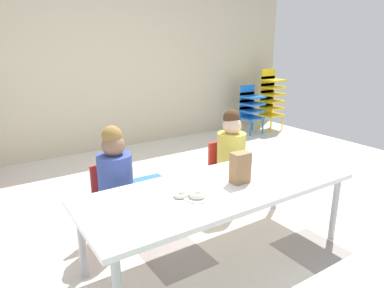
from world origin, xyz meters
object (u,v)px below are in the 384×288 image
Objects in this scene: paper_bag_brown at (240,168)px; kid_chair_blue_stack at (251,106)px; donut_powdered_on_plate at (197,194)px; seated_child_middle_seat at (231,149)px; paper_plate_near_edge at (197,197)px; kid_chair_yellow_stack at (271,96)px; donut_powdered_loose at (181,195)px; seated_child_near_camera at (115,174)px; craft_table at (220,192)px.

kid_chair_blue_stack is at bearing 46.07° from paper_bag_brown.
donut_powdered_on_plate is at bearing -173.47° from paper_bag_brown.
paper_plate_near_edge is (-0.82, -0.67, -0.00)m from seated_child_middle_seat.
kid_chair_yellow_stack is at bearing 0.06° from kid_chair_blue_stack.
kid_chair_yellow_stack reaches higher than donut_powdered_loose.
seated_child_middle_seat is 0.88× the size of kid_chair_yellow_stack.
seated_child_middle_seat reaches higher than donut_powdered_on_plate.
seated_child_near_camera is 0.88× the size of kid_chair_yellow_stack.
donut_powdered_on_plate is at bearing -66.51° from seated_child_near_camera.
paper_plate_near_edge is at bearing -173.47° from paper_bag_brown.
kid_chair_yellow_stack reaches higher than seated_child_near_camera.
craft_table is 2.11× the size of seated_child_middle_seat.
kid_chair_yellow_stack reaches higher than paper_plate_near_edge.
seated_child_near_camera reaches higher than paper_bag_brown.
donut_powdered_on_plate is at bearing 0.00° from paper_plate_near_edge.
donut_powdered_on_plate is at bearing -137.70° from kid_chair_blue_stack.
kid_chair_yellow_stack is 4.22m from donut_powdered_loose.
paper_bag_brown is (-2.45, -2.54, 0.20)m from kid_chair_blue_stack.
kid_chair_yellow_stack is 3.87m from paper_bag_brown.
seated_child_middle_seat is 1.06m from donut_powdered_on_plate.
paper_bag_brown is 0.48m from donut_powdered_loose.
kid_chair_yellow_stack is 4.20m from donut_powdered_on_plate.
seated_child_near_camera is 0.73m from donut_powdered_on_plate.
paper_bag_brown is at bearing -124.68° from seated_child_middle_seat.
kid_chair_yellow_stack is (3.60, 1.92, 0.02)m from seated_child_near_camera.
kid_chair_yellow_stack reaches higher than seated_child_middle_seat.
paper_plate_near_edge is at bearing -43.36° from donut_powdered_loose.
seated_child_middle_seat is 0.76m from paper_bag_brown.
craft_table is 0.32m from donut_powdered_loose.
paper_plate_near_edge is 1.84× the size of donut_powdered_loose.
donut_powdered_loose is (-0.32, 0.00, 0.06)m from craft_table.
paper_bag_brown reaches higher than craft_table.
kid_chair_blue_stack is (3.13, 1.92, -0.10)m from seated_child_near_camera.
paper_plate_near_edge is at bearing 0.00° from donut_powdered_on_plate.
craft_table is 19.84× the size of donut_powdered_loose.
seated_child_near_camera is 1.11m from seated_child_middle_seat.
craft_table is 0.26m from paper_plate_near_edge.
paper_plate_near_edge is at bearing -66.51° from seated_child_near_camera.
donut_powdered_on_plate reaches higher than donut_powdered_loose.
paper_plate_near_edge is at bearing -142.01° from kid_chair_yellow_stack.
craft_table is 3.62m from kid_chair_blue_stack.
paper_plate_near_edge is at bearing -163.91° from craft_table.
paper_plate_near_edge is (-3.31, -2.59, -0.02)m from kid_chair_yellow_stack.
kid_chair_blue_stack is at bearing -179.94° from kid_chair_yellow_stack.
paper_bag_brown is at bearing 6.53° from paper_plate_near_edge.
seated_child_middle_seat is 1.06m from paper_plate_near_edge.
kid_chair_yellow_stack is 10.65× the size of donut_powdered_loose.
donut_powdered_loose is at bearing 176.70° from paper_bag_brown.
kid_chair_yellow_stack is at bearing 37.66° from seated_child_middle_seat.
seated_child_near_camera is 0.63m from donut_powdered_loose.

